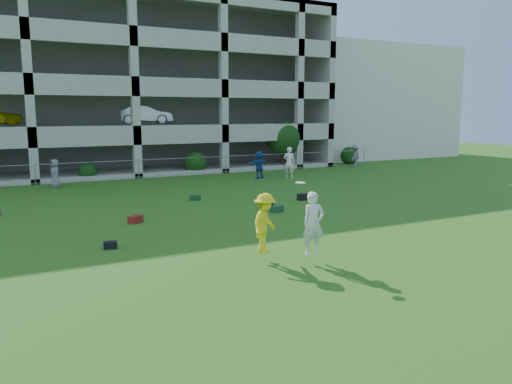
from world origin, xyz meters
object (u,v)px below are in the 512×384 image
stucco_building (346,103)px  crate_d (268,206)px  bystander_d (259,165)px  bystander_f (355,156)px  parking_garage (107,87)px  bystander_c (55,174)px  frisbee_contest (279,223)px  bystander_e (289,162)px

stucco_building → crate_d: bearing=-133.6°
bystander_d → bystander_f: bearing=175.4°
stucco_building → bystander_d: bearing=-142.4°
stucco_building → parking_garage: (-23.01, -0.30, 1.01)m
crate_d → bystander_c: bearing=124.6°
stucco_building → bystander_c: bearing=-158.9°
frisbee_contest → crate_d: bearing=63.4°
bystander_e → crate_d: bystander_e is taller
stucco_building → crate_d: size_ratio=45.71×
bystander_f → crate_d: size_ratio=4.91×
crate_d → frisbee_contest: (-3.41, -6.80, 0.95)m
frisbee_contest → stucco_building: bearing=49.8°
stucco_building → bystander_f: 13.19m
bystander_c → bystander_e: bystander_e is taller
stucco_building → parking_garage: bearing=-179.3°
bystander_c → bystander_f: bystander_f is taller
bystander_f → parking_garage: 19.58m
bystander_d → bystander_e: 1.91m
bystander_f → bystander_c: bearing=-33.5°
stucco_building → bystander_f: stucco_building is taller
frisbee_contest → bystander_e: bearing=58.0°
parking_garage → bystander_e: bearing=-56.8°
bystander_c → frisbee_contest: size_ratio=0.76×
bystander_e → frisbee_contest: frisbee_contest is taller
bystander_e → frisbee_contest: size_ratio=0.96×
bystander_d → bystander_e: (1.76, -0.73, 0.12)m
bystander_c → crate_d: bearing=26.4°
bystander_d → stucco_building: bearing=-160.2°
stucco_building → bystander_f: (-7.03, -10.37, -4.14)m
bystander_f → parking_garage: (-15.99, 10.07, 5.15)m
bystander_f → crate_d: (-13.61, -11.30, -0.71)m
bystander_f → stucco_building: bearing=-158.9°
frisbee_contest → parking_garage: 28.62m
stucco_building → crate_d: stucco_building is taller
bystander_e → parking_garage: (-8.48, 12.98, 5.02)m
bystander_d → parking_garage: 14.89m
bystander_d → crate_d: size_ratio=5.00×
bystander_d → parking_garage: size_ratio=0.06×
frisbee_contest → bystander_f: bearing=46.8°
stucco_building → bystander_d: size_ratio=9.14×
crate_d → parking_garage: parking_garage is taller
bystander_c → bystander_f: 21.07m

